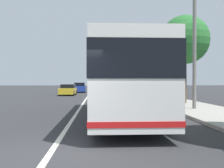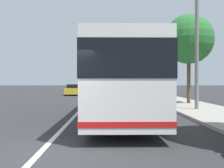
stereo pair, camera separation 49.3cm
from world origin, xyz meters
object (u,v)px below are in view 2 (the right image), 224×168
(roadside_tree_mid_block, at_px, (189,39))
(roadside_tree_far_block, at_px, (155,51))
(coach_bus, at_px, (118,78))
(car_behind_bus, at_px, (86,88))
(utility_pole, at_px, (197,35))
(car_side_street, at_px, (74,90))

(roadside_tree_mid_block, bearing_deg, roadside_tree_far_block, 0.31)
(roadside_tree_far_block, bearing_deg, coach_bus, 165.29)
(roadside_tree_mid_block, bearing_deg, car_behind_bus, 21.85)
(coach_bus, relative_size, car_behind_bus, 2.53)
(car_behind_bus, relative_size, utility_pole, 0.54)
(car_side_street, bearing_deg, utility_pole, 28.66)
(roadside_tree_far_block, bearing_deg, roadside_tree_mid_block, -179.69)
(roadside_tree_far_block, height_order, utility_pole, utility_pole)
(coach_bus, relative_size, roadside_tree_far_block, 1.58)
(car_side_street, bearing_deg, roadside_tree_mid_block, 36.94)
(car_behind_bus, height_order, utility_pole, utility_pole)
(utility_pole, bearing_deg, car_behind_bus, 17.38)
(coach_bus, xyz_separation_m, car_side_street, (20.59, 4.62, -1.19))
(car_behind_bus, xyz_separation_m, roadside_tree_far_block, (-9.28, -9.09, 4.72))
(coach_bus, height_order, utility_pole, utility_pole)
(car_behind_bus, xyz_separation_m, roadside_tree_mid_block, (-22.86, -9.17, 4.00))
(car_side_street, bearing_deg, coach_bus, 14.39)
(car_behind_bus, relative_size, roadside_tree_mid_block, 0.72)
(coach_bus, bearing_deg, car_side_street, 12.41)
(car_behind_bus, bearing_deg, roadside_tree_far_block, 39.95)
(car_side_street, distance_m, utility_pole, 20.66)
(coach_bus, distance_m, roadside_tree_far_block, 21.04)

